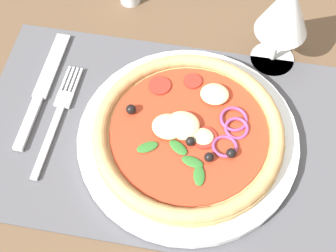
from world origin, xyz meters
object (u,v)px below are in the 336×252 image
Objects in this scene: plate at (188,139)px; wine_glass at (286,11)px; knife at (43,87)px; fork at (59,114)px; pizza at (189,132)px.

plate is 20.99cm from wine_glass.
plate is at bearing -101.49° from knife.
fork is 1.21× the size of wine_glass.
plate is 1.44× the size of knife.
pizza reaches higher than plate.
fork is (-18.01, 0.97, -2.13)cm from pizza.
knife is (-21.44, 4.78, -2.10)cm from pizza.
pizza is 1.24× the size of knife.
pizza is 1.66× the size of wine_glass.
plate is at bearing -91.62° from fork.
plate is 1.94× the size of wine_glass.
knife is at bearing -160.41° from wine_glass.
pizza is at bearing 68.90° from plate.
wine_glass reaches higher than plate.
fork is at bearing -151.84° from wine_glass.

